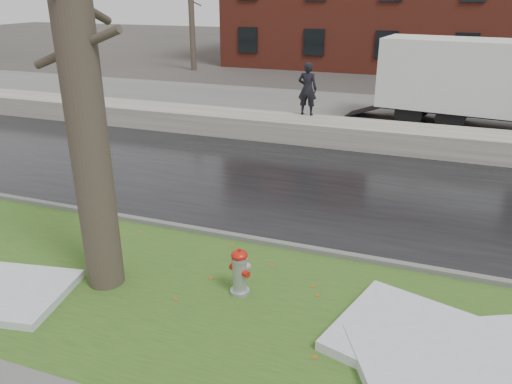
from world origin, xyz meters
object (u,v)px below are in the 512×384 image
(box_truck, at_px, (481,83))
(worker, at_px, (307,89))
(tree, at_px, (77,54))
(fire_hydrant, at_px, (240,270))

(box_truck, xyz_separation_m, worker, (-5.64, -3.09, -0.04))
(tree, bearing_deg, fire_hydrant, 11.66)
(tree, bearing_deg, worker, 85.71)
(box_truck, relative_size, worker, 5.37)
(fire_hydrant, relative_size, tree, 0.11)
(fire_hydrant, distance_m, box_truck, 13.87)
(fire_hydrant, relative_size, box_truck, 0.09)
(fire_hydrant, bearing_deg, box_truck, 97.22)
(tree, distance_m, worker, 10.86)
(fire_hydrant, relative_size, worker, 0.47)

